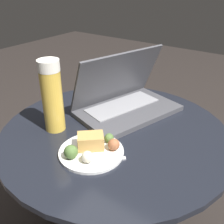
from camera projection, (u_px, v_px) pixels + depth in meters
table at (115, 162)px, 0.94m from camera, size 0.76×0.76×0.51m
laptop at (124, 99)px, 0.97m from camera, size 0.41×0.32×0.22m
beer_glass at (52, 96)px, 0.83m from camera, size 0.07×0.07×0.24m
snack_plate at (91, 148)px, 0.75m from camera, size 0.19×0.19×0.05m
fork at (92, 160)px, 0.73m from camera, size 0.12×0.14×0.00m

